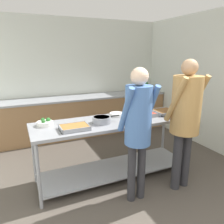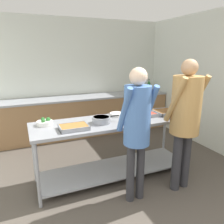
% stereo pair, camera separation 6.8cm
% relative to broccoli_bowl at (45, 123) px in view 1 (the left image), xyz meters
% --- Properties ---
extents(wall_rear, '(4.31, 0.06, 2.65)m').
position_rel_broccoli_bowl_xyz_m(wall_rear, '(1.04, 2.18, 0.38)').
color(wall_rear, silver).
rests_on(wall_rear, ground_plane).
extents(wall_right, '(0.06, 4.25, 2.65)m').
position_rel_broccoli_bowl_xyz_m(wall_right, '(3.17, 0.12, 0.38)').
color(wall_right, silver).
rests_on(wall_right, ground_plane).
extents(back_counter, '(4.15, 0.65, 0.90)m').
position_rel_broccoli_bowl_xyz_m(back_counter, '(1.04, 1.81, -0.49)').
color(back_counter, olive).
rests_on(back_counter, ground_plane).
extents(serving_counter, '(2.40, 0.74, 0.91)m').
position_rel_broccoli_bowl_xyz_m(serving_counter, '(0.97, -0.17, -0.33)').
color(serving_counter, gray).
rests_on(serving_counter, ground_plane).
extents(broccoli_bowl, '(0.22, 0.22, 0.10)m').
position_rel_broccoli_bowl_xyz_m(broccoli_bowl, '(0.00, 0.00, 0.00)').
color(broccoli_bowl, silver).
rests_on(broccoli_bowl, serving_counter).
extents(serving_tray_greens, '(0.37, 0.27, 0.05)m').
position_rel_broccoli_bowl_xyz_m(serving_tray_greens, '(0.33, -0.32, -0.01)').
color(serving_tray_greens, gray).
rests_on(serving_tray_greens, serving_counter).
extents(sauce_pan, '(0.40, 0.26, 0.09)m').
position_rel_broccoli_bowl_xyz_m(sauce_pan, '(0.75, -0.21, 0.01)').
color(sauce_pan, gray).
rests_on(sauce_pan, serving_counter).
extents(plate_stack, '(0.23, 0.23, 0.05)m').
position_rel_broccoli_bowl_xyz_m(plate_stack, '(1.09, 0.03, -0.01)').
color(plate_stack, white).
rests_on(plate_stack, serving_counter).
extents(serving_tray_roast, '(0.42, 0.27, 0.05)m').
position_rel_broccoli_bowl_xyz_m(serving_tray_roast, '(1.45, -0.16, -0.01)').
color(serving_tray_roast, gray).
rests_on(serving_tray_roast, serving_counter).
extents(serving_tray_vegetables, '(0.36, 0.34, 0.05)m').
position_rel_broccoli_bowl_xyz_m(serving_tray_vegetables, '(1.87, -0.16, -0.01)').
color(serving_tray_vegetables, gray).
rests_on(serving_tray_vegetables, serving_counter).
extents(guest_serving_left, '(0.42, 0.33, 1.71)m').
position_rel_broccoli_bowl_xyz_m(guest_serving_left, '(0.99, -0.79, 0.12)').
color(guest_serving_left, '#2D2D33').
rests_on(guest_serving_left, ground_plane).
extents(guest_serving_right, '(0.51, 0.38, 1.80)m').
position_rel_broccoli_bowl_xyz_m(guest_serving_right, '(1.70, -0.81, 0.16)').
color(guest_serving_right, '#2D2D33').
rests_on(guest_serving_right, ground_plane).
extents(water_bottle, '(0.08, 0.08, 0.30)m').
position_rel_broccoli_bowl_xyz_m(water_bottle, '(2.86, 1.91, 0.10)').
color(water_bottle, '#23602D').
rests_on(water_bottle, back_counter).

